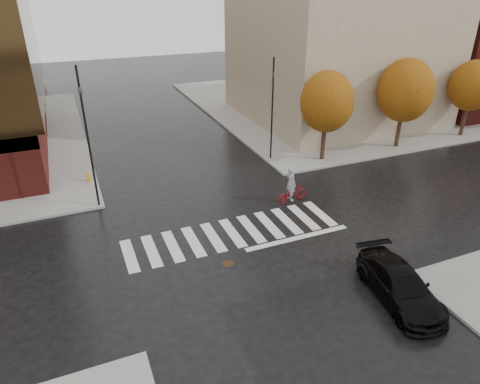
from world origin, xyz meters
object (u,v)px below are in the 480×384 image
object	(u,v)px
cyclist	(291,190)
traffic_light_nw	(86,128)
fire_hydrant	(89,176)
sedan	(400,285)
traffic_light_ne	(272,103)

from	to	relation	value
cyclist	traffic_light_nw	xyz separation A→B (m)	(-10.96, 3.80, 4.12)
fire_hydrant	cyclist	bearing A→B (deg)	-33.90
cyclist	fire_hydrant	world-z (taller)	cyclist
traffic_light_nw	fire_hydrant	xyz separation A→B (m)	(-0.20, 3.70, -4.39)
sedan	fire_hydrant	distance (m)	20.39
traffic_light_nw	fire_hydrant	distance (m)	5.75
traffic_light_nw	traffic_light_ne	xyz separation A→B (m)	(12.79, 2.70, -0.57)
traffic_light_ne	fire_hydrant	size ratio (longest dim) A/B	10.95
traffic_light_nw	fire_hydrant	bearing A→B (deg)	-161.52
traffic_light_nw	traffic_light_ne	distance (m)	13.09
cyclist	sedan	bearing A→B (deg)	171.11
traffic_light_ne	sedan	bearing A→B (deg)	101.47
sedan	cyclist	xyz separation A→B (m)	(0.08, 9.62, 0.07)
traffic_light_ne	fire_hydrant	distance (m)	13.58
sedan	traffic_light_ne	xyz separation A→B (m)	(1.92, 16.12, 3.63)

